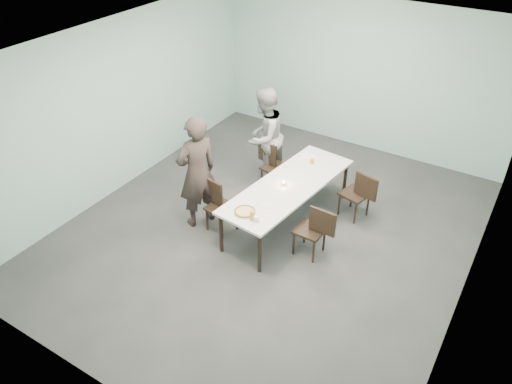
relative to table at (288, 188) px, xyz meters
The scene contains 16 objects.
ground 0.78m from the table, 112.15° to the right, with size 7.00×7.00×0.00m, color #333335.
room_shell 1.38m from the table, 112.15° to the right, with size 6.02×7.02×3.01m.
table is the anchor object (origin of this frame).
chair_near_left 1.15m from the table, 141.35° to the right, with size 0.64×0.49×0.87m.
chair_far_left 1.14m from the table, 133.47° to the left, with size 0.64×0.50×0.87m.
chair_near_right 0.90m from the table, 34.08° to the right, with size 0.62×0.44×0.87m.
chair_far_right 1.21m from the table, 38.94° to the left, with size 0.65×0.52×0.87m.
diner_near 1.47m from the table, 149.77° to the right, with size 0.70×0.46×1.91m, color black.
diner_far 1.40m from the table, 137.06° to the left, with size 0.88×0.69×1.82m, color gray.
pizza 1.02m from the table, 100.40° to the right, with size 0.34×0.34×0.04m.
side_plate 0.66m from the table, 89.83° to the right, with size 0.18×0.18×0.01m, color white.
beer_glass 1.09m from the table, 90.03° to the right, with size 0.08×0.08×0.15m, color #BB7E29.
water_tumbler 1.09m from the table, 86.41° to the right, with size 0.08×0.08×0.09m, color silver.
tealight 0.11m from the table, 146.82° to the right, with size 0.06×0.06×0.05m.
amber_tumbler 0.80m from the table, 88.36° to the left, with size 0.07×0.07×0.08m, color #BB7E29.
menu 0.98m from the table, 96.36° to the left, with size 0.30×0.22×0.01m, color silver.
Camera 1 is at (3.18, -5.59, 5.08)m, focal length 35.00 mm.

